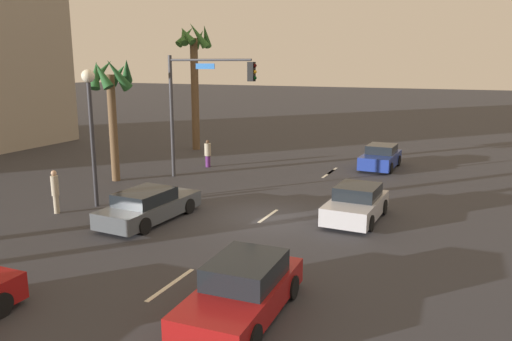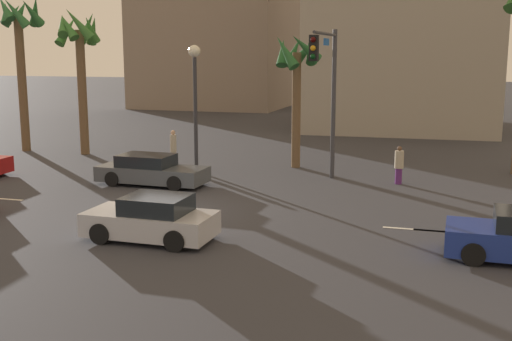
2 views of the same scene
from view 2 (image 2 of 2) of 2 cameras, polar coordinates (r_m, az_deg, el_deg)
The scene contains 14 objects.
ground_plane at distance 23.23m, azimuth -8.25°, elevation -3.59°, with size 220.00×220.00×0.00m, color #333338.
lane_stripe_3 at distance 23.19m, azimuth -8.04°, elevation -3.60°, with size 1.93×0.14×0.01m, color silver.
lane_stripe_4 at distance 21.24m, azimuth 16.54°, elevation -5.26°, with size 1.97×0.14×0.01m, color silver.
lane_stripe_5 at distance 21.25m, azimuth 14.38°, elevation -5.14°, with size 2.32×0.14×0.01m, color silver.
car_1 at distance 27.75m, azimuth -9.35°, elevation -0.02°, with size 4.77×2.09×1.30m.
car_5 at distance 19.62m, azimuth -9.29°, elevation -4.33°, with size 3.96×2.03×1.38m.
traffic_signal at distance 26.95m, azimuth 6.41°, elevation 8.00°, with size 0.32×5.16×6.59m.
streetlamp at distance 30.10m, azimuth -5.47°, elevation 7.74°, with size 0.56×0.56×5.94m.
pedestrian_0 at distance 28.16m, azimuth 12.64°, elevation 0.54°, with size 0.42×0.42×1.65m.
pedestrian_1 at distance 31.73m, azimuth -7.39°, elevation 2.06°, with size 0.34×0.34×1.84m.
palm_tree_1 at distance 31.16m, azimuth 3.67°, elevation 9.21°, with size 2.52×2.76×6.58m.
palm_tree_2 at distance 36.50m, azimuth -15.51°, elevation 10.53°, with size 2.70×2.66×8.00m.
palm_tree_3 at distance 38.77m, azimuth -20.29°, elevation 11.08°, with size 2.68×2.83×8.78m.
building_1 at distance 68.65m, azimuth -3.25°, elevation 14.20°, with size 14.67×14.97×20.01m, color gray.
Camera 2 is at (9.39, -20.48, 5.64)m, focal length 44.81 mm.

